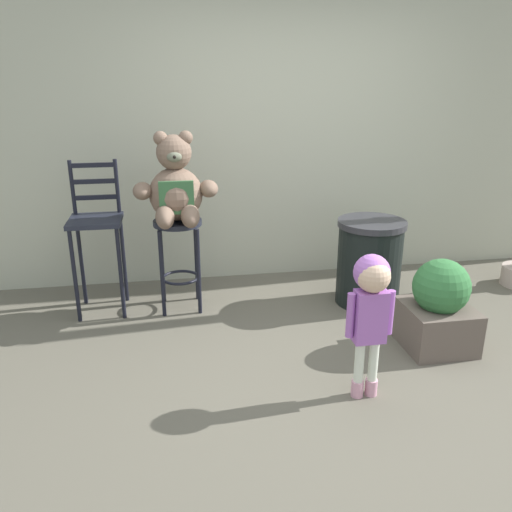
% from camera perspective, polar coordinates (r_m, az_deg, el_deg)
% --- Properties ---
extents(ground_plane, '(24.00, 24.00, 0.00)m').
position_cam_1_polar(ground_plane, '(3.47, 9.41, -13.13)').
color(ground_plane, '#5B574A').
extents(building_wall, '(6.94, 0.30, 3.19)m').
position_cam_1_polar(building_wall, '(4.90, 2.49, 16.44)').
color(building_wall, '#ADAE99').
rests_on(building_wall, ground_plane).
extents(bar_stool_with_teddy, '(0.38, 0.38, 0.76)m').
position_cam_1_polar(bar_stool_with_teddy, '(4.22, -8.52, 1.09)').
color(bar_stool_with_teddy, black).
rests_on(bar_stool_with_teddy, ground_plane).
extents(teddy_bear, '(0.65, 0.59, 0.69)m').
position_cam_1_polar(teddy_bear, '(4.06, -8.84, 7.31)').
color(teddy_bear, '#745C4C').
rests_on(teddy_bear, bar_stool_with_teddy).
extents(child_walking, '(0.29, 0.23, 0.90)m').
position_cam_1_polar(child_walking, '(3.03, 12.57, -4.39)').
color(child_walking, '#D293AB').
rests_on(child_walking, ground_plane).
extents(trash_bin, '(0.56, 0.56, 0.72)m').
position_cam_1_polar(trash_bin, '(4.43, 12.37, -0.63)').
color(trash_bin, black).
rests_on(trash_bin, ground_plane).
extents(bar_chair_empty, '(0.40, 0.40, 1.22)m').
position_cam_1_polar(bar_chair_empty, '(4.28, -17.17, 2.92)').
color(bar_chair_empty, black).
rests_on(bar_chair_empty, ground_plane).
extents(planter_with_shrub, '(0.46, 0.46, 0.66)m').
position_cam_1_polar(planter_with_shrub, '(3.86, 19.50, -5.42)').
color(planter_with_shrub, brown).
rests_on(planter_with_shrub, ground_plane).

